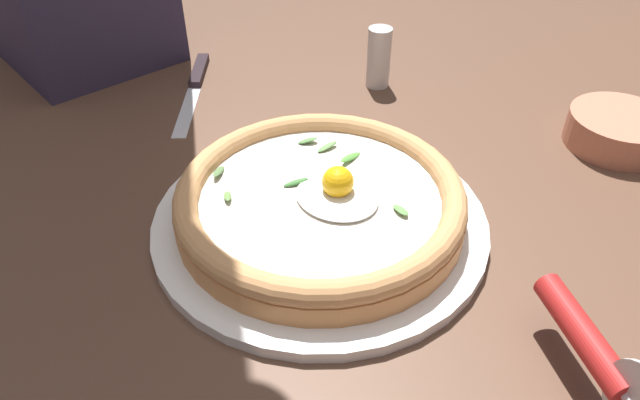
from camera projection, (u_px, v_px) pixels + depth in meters
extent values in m
cube|color=brown|center=(275.00, 243.00, 0.58)|extent=(2.40, 2.40, 0.03)
cylinder|color=white|center=(320.00, 221.00, 0.57)|extent=(0.33, 0.33, 0.01)
cylinder|color=tan|center=(320.00, 208.00, 0.56)|extent=(0.28, 0.28, 0.02)
torus|color=tan|center=(320.00, 194.00, 0.55)|extent=(0.28, 0.28, 0.02)
cylinder|color=silver|center=(320.00, 197.00, 0.55)|extent=(0.23, 0.23, 0.00)
ellipsoid|color=white|center=(337.00, 196.00, 0.55)|extent=(0.08, 0.07, 0.01)
sphere|color=yellow|center=(338.00, 182.00, 0.54)|extent=(0.03, 0.03, 0.03)
ellipsoid|color=#3C7734|center=(297.00, 183.00, 0.56)|extent=(0.02, 0.02, 0.01)
ellipsoid|color=#579E40|center=(351.00, 157.00, 0.60)|extent=(0.01, 0.03, 0.01)
ellipsoid|color=#2E5E27|center=(348.00, 176.00, 0.57)|extent=(0.02, 0.01, 0.01)
ellipsoid|color=#537844|center=(217.00, 172.00, 0.58)|extent=(0.02, 0.03, 0.01)
ellipsoid|color=#618F4B|center=(327.00, 147.00, 0.61)|extent=(0.01, 0.03, 0.01)
ellipsoid|color=#538244|center=(308.00, 141.00, 0.62)|extent=(0.02, 0.02, 0.01)
ellipsoid|color=#5F924B|center=(401.00, 210.00, 0.53)|extent=(0.02, 0.02, 0.01)
ellipsoid|color=#618C44|center=(227.00, 196.00, 0.55)|extent=(0.02, 0.02, 0.01)
cylinder|color=#BC7154|center=(618.00, 130.00, 0.68)|extent=(0.12, 0.12, 0.04)
cylinder|color=#AE1F1D|center=(583.00, 334.00, 0.42)|extent=(0.09, 0.08, 0.02)
cube|color=silver|center=(187.00, 111.00, 0.75)|extent=(0.09, 0.11, 0.00)
cube|color=black|center=(199.00, 70.00, 0.83)|extent=(0.07, 0.08, 0.01)
cylinder|color=silver|center=(379.00, 58.00, 0.78)|extent=(0.03, 0.03, 0.08)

